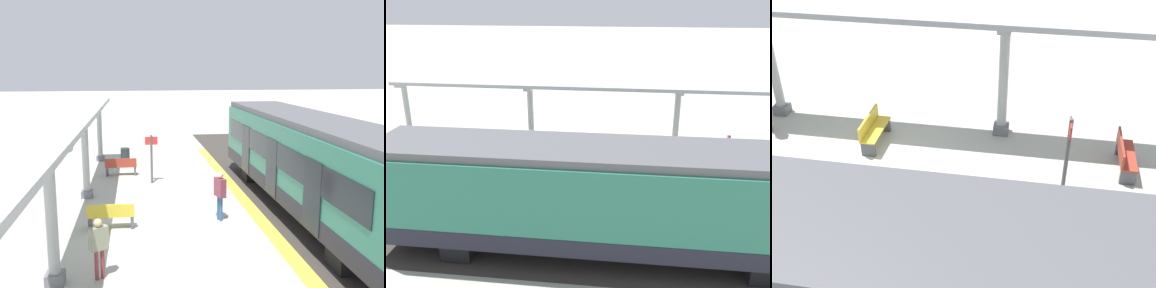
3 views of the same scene
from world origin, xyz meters
TOP-DOWN VIEW (x-y plane):
  - ground_plane at (0.00, 0.00)m, footprint 176.00×176.00m
  - tactile_edge_strip at (-3.19, 0.00)m, footprint 0.50×26.07m
  - trackbed at (-5.04, 0.00)m, footprint 3.20×38.07m
  - train_near_carriage at (-5.03, -0.61)m, footprint 2.65×13.77m
  - canopy_pillar_second at (2.99, -3.37)m, footprint 1.10×0.44m
  - canopy_pillar_third at (2.99, 3.58)m, footprint 1.10×0.44m
  - canopy_pillar_fourth at (2.99, 9.96)m, footprint 1.10×0.44m
  - canopy_beam at (2.99, -0.16)m, footprint 1.20×21.03m
  - bench_near_end at (1.84, 0.18)m, footprint 1.51×0.46m
  - bench_mid_platform at (1.73, -6.75)m, footprint 1.50×0.45m
  - bench_far_end at (1.89, 6.84)m, footprint 1.51×0.49m
  - platform_info_sign at (0.31, -5.18)m, footprint 0.56×0.10m
  - passenger_waiting_near_edge at (-1.79, -0.13)m, footprint 0.36×0.54m
  - passenger_by_the_benches at (1.95, 3.45)m, footprint 0.49×0.39m

SIDE VIEW (x-z plane):
  - ground_plane at x=0.00m, z-range 0.00..0.00m
  - trackbed at x=-5.04m, z-range 0.00..0.01m
  - tactile_edge_strip at x=-3.19m, z-range 0.00..0.01m
  - bench_near_end at x=1.84m, z-range 0.01..0.87m
  - bench_mid_platform at x=1.73m, z-range 0.01..0.87m
  - bench_far_end at x=1.89m, z-range 0.01..0.87m
  - passenger_by_the_benches at x=1.95m, z-range 0.19..1.75m
  - passenger_waiting_near_edge at x=-1.79m, z-range 0.21..1.92m
  - platform_info_sign at x=0.31m, z-range 0.23..2.43m
  - canopy_pillar_second at x=2.99m, z-range 0.03..3.40m
  - canopy_pillar_third at x=2.99m, z-range 0.03..3.40m
  - canopy_pillar_fourth at x=2.99m, z-range 0.03..3.40m
  - train_near_carriage at x=-5.03m, z-range 0.09..3.57m
  - canopy_beam at x=2.99m, z-range 3.37..3.53m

